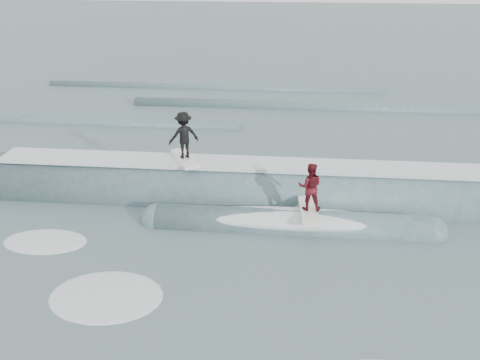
{
  "coord_description": "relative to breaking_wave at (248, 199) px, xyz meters",
  "views": [
    {
      "loc": [
        1.67,
        -11.9,
        8.59
      ],
      "look_at": [
        0.0,
        5.0,
        1.1
      ],
      "focal_mm": 40.0,
      "sensor_mm": 36.0,
      "label": 1
    }
  ],
  "objects": [
    {
      "name": "far_swells",
      "position": [
        -3.43,
        11.93,
        -0.03
      ],
      "size": [
        37.38,
        8.65,
        0.8
      ],
      "color": "#36595C",
      "rests_on": "ground"
    },
    {
      "name": "surfer_black",
      "position": [
        -2.35,
        0.27,
        2.23
      ],
      "size": [
        1.4,
        2.03,
        1.81
      ],
      "color": "white",
      "rests_on": "ground"
    },
    {
      "name": "whitewater",
      "position": [
        -1.19,
        -7.7,
        -0.03
      ],
      "size": [
        12.32,
        8.53,
        0.1
      ],
      "color": "white",
      "rests_on": "ground"
    },
    {
      "name": "breaking_wave",
      "position": [
        0.0,
        0.0,
        0.0
      ],
      "size": [
        22.98,
        4.09,
        2.62
      ],
      "color": "#36595C",
      "rests_on": "ground"
    },
    {
      "name": "ground",
      "position": [
        -0.22,
        -5.73,
        -0.03
      ],
      "size": [
        160.0,
        160.0,
        0.0
      ],
      "primitive_type": "plane",
      "color": "#435B61",
      "rests_on": "ground"
    },
    {
      "name": "surfer_red",
      "position": [
        2.15,
        -1.93,
        1.36
      ],
      "size": [
        0.78,
        2.03,
        1.69
      ],
      "color": "white",
      "rests_on": "ground"
    }
  ]
}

